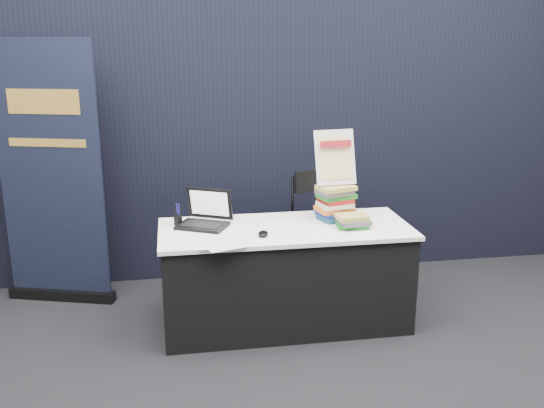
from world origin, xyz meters
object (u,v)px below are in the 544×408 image
(book_stack_short, at_px, (353,221))
(laptop, at_px, (202,217))
(pullup_banner, at_px, (52,190))
(book_stack_tall, at_px, (335,202))
(stacking_chair, at_px, (324,230))
(info_sign, at_px, (335,158))
(display_table, at_px, (285,276))

(book_stack_short, bearing_deg, laptop, 168.08)
(pullup_banner, bearing_deg, book_stack_tall, 1.58)
(book_stack_tall, distance_m, book_stack_short, 0.25)
(pullup_banner, relative_size, stacking_chair, 2.00)
(book_stack_tall, height_order, stacking_chair, stacking_chair)
(info_sign, relative_size, pullup_banner, 0.20)
(laptop, bearing_deg, book_stack_short, 14.44)
(info_sign, bearing_deg, pullup_banner, 158.76)
(book_stack_tall, relative_size, pullup_banner, 0.14)
(display_table, relative_size, stacking_chair, 1.74)
(laptop, relative_size, info_sign, 1.00)
(book_stack_tall, height_order, pullup_banner, pullup_banner)
(book_stack_tall, height_order, book_stack_short, book_stack_tall)
(display_table, relative_size, book_stack_tall, 6.42)
(book_stack_tall, bearing_deg, book_stack_short, -69.80)
(info_sign, relative_size, stacking_chair, 0.40)
(pullup_banner, bearing_deg, display_table, -5.60)
(laptop, height_order, book_stack_tall, book_stack_tall)
(stacking_chair, bearing_deg, book_stack_short, -96.59)
(book_stack_short, height_order, pullup_banner, pullup_banner)
(laptop, distance_m, book_stack_short, 1.09)
(pullup_banner, height_order, stacking_chair, pullup_banner)
(pullup_banner, bearing_deg, info_sign, 2.36)
(display_table, relative_size, book_stack_short, 8.31)
(display_table, xyz_separation_m, pullup_banner, (-1.71, 0.72, 0.54))
(laptop, xyz_separation_m, book_stack_short, (1.07, -0.22, -0.01))
(book_stack_short, distance_m, pullup_banner, 2.33)
(display_table, bearing_deg, book_stack_tall, 18.03)
(laptop, relative_size, book_stack_short, 1.90)
(laptop, bearing_deg, pullup_banner, 179.10)
(display_table, xyz_separation_m, info_sign, (0.40, 0.16, 0.83))
(display_table, xyz_separation_m, stacking_chair, (0.39, 0.40, 0.20))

